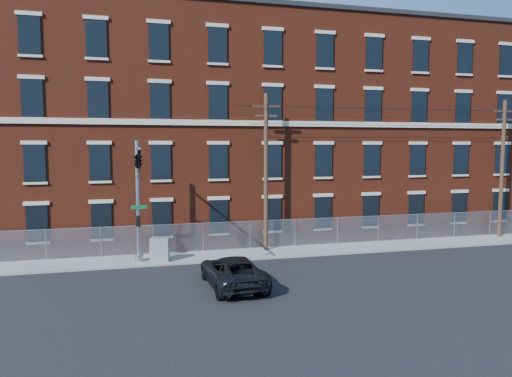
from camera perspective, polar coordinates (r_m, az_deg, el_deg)
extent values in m
plane|color=black|center=(25.76, 0.30, -10.32)|extent=(140.00, 140.00, 0.00)
cube|color=#9A9791|center=(35.02, 17.49, -6.31)|extent=(65.00, 3.00, 0.12)
cube|color=#632211|center=(42.24, 11.22, 6.58)|extent=(55.00, 14.00, 16.00)
cube|color=black|center=(43.23, 11.42, 17.44)|extent=(55.30, 14.30, 0.30)
cube|color=beige|center=(36.02, 16.20, 7.22)|extent=(55.00, 0.18, 0.35)
cube|color=black|center=(31.72, -24.41, -3.78)|extent=(1.20, 0.10, 2.20)
cube|color=black|center=(31.39, -24.65, 2.72)|extent=(1.20, 0.10, 2.20)
cube|color=black|center=(31.50, -24.91, 9.64)|extent=(1.20, 0.10, 2.20)
cube|color=black|center=(32.01, -25.16, 16.07)|extent=(1.20, 0.10, 2.20)
cube|color=black|center=(31.31, -17.77, -3.68)|extent=(1.20, 0.10, 2.20)
cube|color=black|center=(30.98, -17.95, 2.92)|extent=(1.20, 0.10, 2.20)
cube|color=black|center=(31.08, -18.14, 9.93)|extent=(1.20, 0.10, 2.20)
cube|color=black|center=(31.60, -18.33, 16.44)|extent=(1.20, 0.10, 2.20)
cube|color=black|center=(31.32, -11.04, -3.53)|extent=(1.20, 0.10, 2.20)
cube|color=black|center=(30.99, -11.16, 3.07)|extent=(1.20, 0.10, 2.20)
cube|color=black|center=(31.10, -11.28, 10.08)|extent=(1.20, 0.10, 2.20)
cube|color=black|center=(31.62, -11.40, 16.59)|extent=(1.20, 0.10, 2.20)
cube|color=black|center=(31.77, -4.42, -3.33)|extent=(1.20, 0.10, 2.20)
cube|color=black|center=(31.44, -4.46, 3.18)|extent=(1.20, 0.10, 2.20)
cube|color=black|center=(31.54, -4.51, 10.09)|extent=(1.20, 0.10, 2.20)
cube|color=black|center=(32.05, -4.56, 16.52)|extent=(1.20, 0.10, 2.20)
cube|color=black|center=(32.62, 1.94, -3.09)|extent=(1.20, 0.10, 2.20)
cube|color=black|center=(32.30, 1.96, 3.24)|extent=(1.20, 0.10, 2.20)
cube|color=black|center=(32.40, 1.98, 9.97)|extent=(1.20, 0.10, 2.20)
cube|color=black|center=(32.90, 2.00, 16.23)|extent=(1.20, 0.10, 2.20)
cube|color=black|center=(33.84, 7.90, -2.84)|extent=(1.20, 0.10, 2.20)
cube|color=black|center=(33.54, 7.98, 3.27)|extent=(1.20, 0.10, 2.20)
cube|color=black|center=(33.63, 8.06, 9.75)|extent=(1.20, 0.10, 2.20)
cube|color=black|center=(34.11, 8.14, 15.79)|extent=(1.20, 0.10, 2.20)
cube|color=black|center=(35.41, 13.39, -2.58)|extent=(1.20, 0.10, 2.20)
cube|color=black|center=(35.12, 13.51, 3.25)|extent=(1.20, 0.10, 2.20)
cube|color=black|center=(35.21, 13.64, 9.45)|extent=(1.20, 0.10, 2.20)
cube|color=black|center=(35.67, 13.77, 15.22)|extent=(1.20, 0.10, 2.20)
cube|color=black|center=(37.27, 18.37, -2.32)|extent=(1.20, 0.10, 2.20)
cube|color=black|center=(37.00, 18.53, 3.22)|extent=(1.20, 0.10, 2.20)
cube|color=black|center=(37.08, 18.70, 9.10)|extent=(1.20, 0.10, 2.20)
cube|color=black|center=(37.52, 18.86, 14.58)|extent=(1.20, 0.10, 2.20)
cube|color=black|center=(39.39, 22.85, -2.07)|extent=(1.20, 0.10, 2.20)
cube|color=black|center=(39.13, 23.03, 3.17)|extent=(1.20, 0.10, 2.20)
cube|color=black|center=(39.21, 23.23, 8.72)|extent=(1.20, 0.10, 2.20)
cube|color=black|center=(39.62, 23.41, 13.92)|extent=(1.20, 0.10, 2.20)
cube|color=black|center=(41.72, 26.84, -1.84)|extent=(1.20, 0.10, 2.20)
cube|color=black|center=(41.47, 27.04, 3.10)|extent=(1.20, 0.10, 2.20)
cube|color=black|center=(41.55, 27.26, 8.34)|extent=(1.20, 0.10, 2.20)
cube|color=black|center=(41.94, 27.46, 13.25)|extent=(1.20, 0.10, 2.20)
cube|color=#A5A8AD|center=(35.94, 16.42, -4.44)|extent=(59.00, 0.02, 1.80)
cylinder|color=#9EA0A5|center=(35.80, 16.46, -3.02)|extent=(59.00, 0.04, 0.04)
cylinder|color=#9EA0A5|center=(31.21, -23.53, -6.09)|extent=(0.06, 0.06, 1.85)
cylinder|color=#9EA0A5|center=(30.88, -17.80, -6.02)|extent=(0.06, 0.06, 1.85)
cylinder|color=#9EA0A5|center=(30.86, -12.00, -5.90)|extent=(0.06, 0.06, 1.85)
cylinder|color=#9EA0A5|center=(31.16, -6.26, -5.71)|extent=(0.06, 0.06, 1.85)
cylinder|color=#9EA0A5|center=(31.75, -0.69, -5.47)|extent=(0.06, 0.06, 1.85)
cylinder|color=#9EA0A5|center=(32.64, 4.63, -5.20)|extent=(0.06, 0.06, 1.85)
cylinder|color=#9EA0A5|center=(33.78, 9.62, -4.90)|extent=(0.06, 0.06, 1.85)
cylinder|color=#9EA0A5|center=(35.17, 14.25, -4.59)|extent=(0.06, 0.06, 1.85)
cylinder|color=#9EA0A5|center=(36.76, 18.50, -4.28)|extent=(0.06, 0.06, 1.85)
cylinder|color=#9EA0A5|center=(38.54, 22.37, -3.98)|extent=(0.06, 0.06, 1.85)
cylinder|color=#9EA0A5|center=(40.48, 25.89, -3.69)|extent=(0.06, 0.06, 1.85)
cylinder|color=#9EA0A5|center=(28.66, -13.76, -1.51)|extent=(0.22, 0.22, 7.00)
cylinder|color=#9EA0A5|center=(29.22, -13.62, -7.96)|extent=(0.50, 0.50, 0.40)
cylinder|color=#9EA0A5|center=(25.23, -13.78, 4.66)|extent=(0.14, 6.50, 0.14)
cylinder|color=#9EA0A5|center=(27.30, -13.81, 2.58)|extent=(0.08, 2.18, 1.56)
cube|color=#0C592D|center=(28.55, -13.64, -2.14)|extent=(0.90, 0.03, 0.22)
cube|color=black|center=(28.56, -13.71, -3.76)|extent=(0.25, 0.25, 0.60)
imported|color=black|center=(22.69, -13.63, 3.24)|extent=(0.16, 0.20, 1.00)
imported|color=black|center=(25.49, -13.76, 3.43)|extent=(0.53, 2.48, 1.00)
cylinder|color=#442E22|center=(30.81, 1.19, 1.89)|extent=(0.28, 0.28, 10.00)
cube|color=#442E22|center=(30.86, 1.20, 9.70)|extent=(1.80, 0.12, 0.12)
cube|color=#442E22|center=(30.82, 1.20, 8.58)|extent=(1.40, 0.12, 0.12)
cylinder|color=#442E22|center=(39.72, 27.03, 2.06)|extent=(0.28, 0.28, 10.00)
cube|color=#442E22|center=(39.76, 27.28, 8.11)|extent=(1.80, 0.12, 0.12)
cube|color=#442E22|center=(39.73, 27.25, 7.25)|extent=(1.40, 0.12, 0.12)
cylinder|color=black|center=(39.54, 27.57, 8.12)|extent=(40.00, 0.02, 0.02)
cylinder|color=black|center=(39.98, 26.99, 8.10)|extent=(40.00, 0.02, 0.02)
cylinder|color=black|center=(39.73, 27.25, 7.25)|extent=(40.00, 0.02, 0.02)
imported|color=black|center=(23.86, -2.73, -9.73)|extent=(2.67, 5.46, 1.49)
cube|color=slate|center=(28.87, -11.30, -7.10)|extent=(1.18, 0.80, 1.35)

